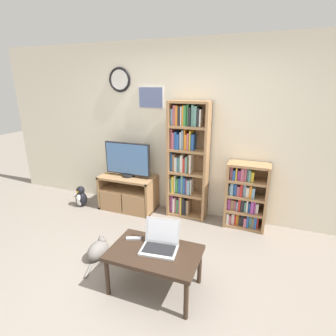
{
  "coord_description": "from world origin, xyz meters",
  "views": [
    {
      "loc": [
        1.09,
        -1.84,
        1.99
      ],
      "look_at": [
        -0.01,
        1.05,
        0.99
      ],
      "focal_mm": 28.0,
      "sensor_mm": 36.0,
      "label": 1
    }
  ],
  "objects": [
    {
      "name": "bookshelf_tall",
      "position": [
        0.01,
        1.77,
        0.9
      ],
      "size": [
        0.59,
        0.27,
        1.77
      ],
      "color": "#9E754C",
      "rests_on": "ground_plane"
    },
    {
      "name": "remote_near_laptop",
      "position": [
        -0.09,
        0.26,
        0.45
      ],
      "size": [
        0.16,
        0.1,
        0.02
      ],
      "rotation": [
        0.0,
        0.0,
        5.1
      ],
      "color": "#99999E",
      "rests_on": "coffee_table"
    },
    {
      "name": "bookshelf_short",
      "position": [
        0.9,
        1.75,
        0.45
      ],
      "size": [
        0.57,
        0.31,
        0.95
      ],
      "color": "#9E754C",
      "rests_on": "ground_plane"
    },
    {
      "name": "ground_plane",
      "position": [
        0.0,
        0.0,
        0.0
      ],
      "size": [
        18.0,
        18.0,
        0.0
      ],
      "primitive_type": "plane",
      "color": "gray"
    },
    {
      "name": "tv_stand",
      "position": [
        -0.93,
        1.64,
        0.29
      ],
      "size": [
        0.9,
        0.47,
        0.57
      ],
      "color": "#9E754C",
      "rests_on": "ground_plane"
    },
    {
      "name": "wall_back",
      "position": [
        -0.01,
        1.94,
        1.31
      ],
      "size": [
        6.77,
        0.09,
        2.6
      ],
      "color": "beige",
      "rests_on": "ground_plane"
    },
    {
      "name": "coffee_table",
      "position": [
        0.2,
        0.15,
        0.39
      ],
      "size": [
        0.88,
        0.56,
        0.44
      ],
      "color": "#332319",
      "rests_on": "ground_plane"
    },
    {
      "name": "cat",
      "position": [
        -0.63,
        0.36,
        0.11
      ],
      "size": [
        0.22,
        0.52,
        0.26
      ],
      "rotation": [
        0.0,
        0.0,
        -0.06
      ],
      "color": "slate",
      "rests_on": "ground_plane"
    },
    {
      "name": "laptop",
      "position": [
        0.23,
        0.22,
        0.51
      ],
      "size": [
        0.38,
        0.33,
        0.27
      ],
      "rotation": [
        0.0,
        0.0,
        0.12
      ],
      "color": "#B7BABC",
      "rests_on": "coffee_table"
    },
    {
      "name": "television",
      "position": [
        -0.92,
        1.64,
        0.85
      ],
      "size": [
        0.76,
        0.18,
        0.56
      ],
      "color": "black",
      "rests_on": "tv_stand"
    },
    {
      "name": "penguin_figurine",
      "position": [
        -1.72,
        1.42,
        0.16
      ],
      "size": [
        0.19,
        0.17,
        0.36
      ],
      "color": "black",
      "rests_on": "ground_plane"
    }
  ]
}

